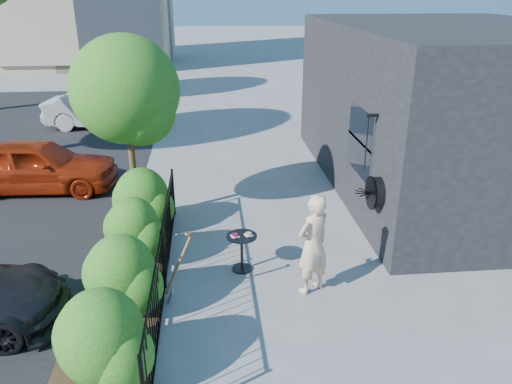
{
  "coord_description": "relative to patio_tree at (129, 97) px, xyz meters",
  "views": [
    {
      "loc": [
        -0.65,
        -7.45,
        4.83
      ],
      "look_at": [
        0.2,
        1.27,
        1.2
      ],
      "focal_mm": 35.0,
      "sensor_mm": 36.0,
      "label": 1
    }
  ],
  "objects": [
    {
      "name": "ground",
      "position": [
        2.24,
        -2.76,
        -2.76
      ],
      "size": [
        120.0,
        120.0,
        0.0
      ],
      "primitive_type": "plane",
      "color": "gray",
      "rests_on": "ground"
    },
    {
      "name": "shop_building",
      "position": [
        7.73,
        1.74,
        -0.76
      ],
      "size": [
        6.22,
        9.0,
        4.0
      ],
      "color": "black",
      "rests_on": "ground"
    },
    {
      "name": "fence",
      "position": [
        0.74,
        -2.76,
        -2.2
      ],
      "size": [
        0.05,
        6.05,
        1.1
      ],
      "color": "black",
      "rests_on": "ground"
    },
    {
      "name": "planting_bed",
      "position": [
        0.04,
        -2.76,
        -2.72
      ],
      "size": [
        1.3,
        6.0,
        0.08
      ],
      "primitive_type": "cube",
      "color": "#382616",
      "rests_on": "ground"
    },
    {
      "name": "shrubs",
      "position": [
        0.14,
        -2.66,
        -2.06
      ],
      "size": [
        1.1,
        5.6,
        1.24
      ],
      "color": "#215814",
      "rests_on": "ground"
    },
    {
      "name": "patio_tree",
      "position": [
        0.0,
        0.0,
        0.0
      ],
      "size": [
        2.2,
        2.2,
        3.94
      ],
      "color": "#3F2B19",
      "rests_on": "ground"
    },
    {
      "name": "cafe_table",
      "position": [
        2.1,
        -2.28,
        -2.28
      ],
      "size": [
        0.56,
        0.56,
        0.75
      ],
      "rotation": [
        0.0,
        0.0,
        0.28
      ],
      "color": "black",
      "rests_on": "ground"
    },
    {
      "name": "woman",
      "position": [
        3.23,
        -3.06,
        -1.88
      ],
      "size": [
        0.77,
        0.7,
        1.77
      ],
      "primitive_type": "imported",
      "rotation": [
        0.0,
        0.0,
        3.71
      ],
      "color": "beige",
      "rests_on": "ground"
    },
    {
      "name": "shovel",
      "position": [
        0.98,
        -3.18,
        -2.2
      ],
      "size": [
        0.5,
        0.17,
        1.29
      ],
      "color": "brown",
      "rests_on": "ground"
    },
    {
      "name": "car_red",
      "position": [
        -2.74,
        2.07,
        -2.1
      ],
      "size": [
        3.96,
        1.77,
        1.32
      ],
      "primitive_type": "imported",
      "rotation": [
        0.0,
        0.0,
        1.52
      ],
      "color": "#A6290D",
      "rests_on": "ground"
    },
    {
      "name": "car_silver",
      "position": [
        -2.13,
        8.13,
        -2.06
      ],
      "size": [
        4.4,
        1.99,
        1.4
      ],
      "primitive_type": "imported",
      "rotation": [
        0.0,
        0.0,
        1.45
      ],
      "color": "#BBBBC1",
      "rests_on": "ground"
    }
  ]
}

